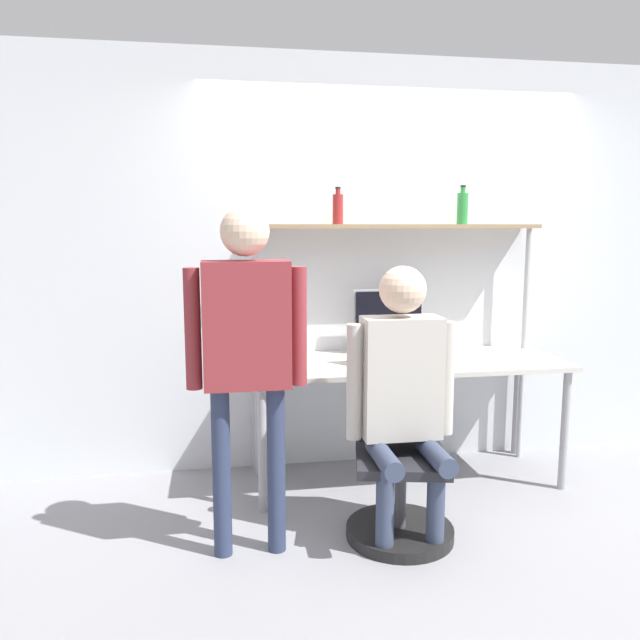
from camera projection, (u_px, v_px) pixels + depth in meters
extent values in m
plane|color=gray|center=(423.00, 505.00, 3.64)|extent=(12.00, 12.00, 0.00)
cube|color=silver|center=(389.00, 265.00, 4.21)|extent=(8.00, 0.06, 2.70)
cube|color=beige|center=(405.00, 362.00, 3.90)|extent=(1.97, 0.74, 0.03)
cylinder|color=#A5A5AA|center=(262.00, 448.00, 3.51)|extent=(0.05, 0.05, 0.75)
cylinder|color=#A5A5AA|center=(565.00, 430.00, 3.81)|extent=(0.05, 0.05, 0.75)
cylinder|color=#A5A5AA|center=(255.00, 415.00, 4.12)|extent=(0.05, 0.05, 0.75)
cylinder|color=#A5A5AA|center=(517.00, 402.00, 4.42)|extent=(0.05, 0.05, 0.75)
cube|color=#997A56|center=(397.00, 226.00, 4.01)|extent=(1.87, 0.25, 0.02)
cylinder|color=#B2B2B7|center=(257.00, 353.00, 3.98)|extent=(0.04, 0.04, 1.62)
cylinder|color=#B2B2B7|center=(524.00, 344.00, 4.28)|extent=(0.04, 0.04, 1.62)
cylinder|color=#B7B7BC|center=(388.00, 352.00, 4.11)|extent=(0.19, 0.19, 0.01)
cylinder|color=#B7B7BC|center=(388.00, 343.00, 4.10)|extent=(0.06, 0.06, 0.11)
cube|color=#B7B7BC|center=(388.00, 313.00, 4.08)|extent=(0.47, 0.01, 0.31)
cube|color=black|center=(388.00, 313.00, 4.07)|extent=(0.44, 0.02, 0.29)
cube|color=silver|center=(379.00, 367.00, 3.69)|extent=(0.30, 0.24, 0.01)
cube|color=black|center=(380.00, 366.00, 3.68)|extent=(0.26, 0.13, 0.00)
cube|color=silver|center=(376.00, 345.00, 3.76)|extent=(0.30, 0.07, 0.23)
cube|color=navy|center=(376.00, 345.00, 3.75)|extent=(0.27, 0.06, 0.20)
cube|color=black|center=(416.00, 367.00, 3.69)|extent=(0.07, 0.15, 0.01)
cube|color=black|center=(416.00, 366.00, 3.69)|extent=(0.06, 0.13, 0.00)
cylinder|color=black|center=(400.00, 532.00, 3.25)|extent=(0.56, 0.56, 0.06)
cylinder|color=#4C4C51|center=(400.00, 495.00, 3.22)|extent=(0.06, 0.06, 0.34)
cube|color=#26262B|center=(401.00, 459.00, 3.20)|extent=(0.54, 0.54, 0.05)
cube|color=#26262B|center=(399.00, 401.00, 3.37)|extent=(0.41, 0.12, 0.45)
cylinder|color=#38425B|center=(385.00, 513.00, 3.04)|extent=(0.09, 0.09, 0.45)
cylinder|color=#38425B|center=(436.00, 509.00, 3.08)|extent=(0.09, 0.09, 0.45)
cylinder|color=#38425B|center=(384.00, 458.00, 3.03)|extent=(0.10, 0.38, 0.10)
cylinder|color=#38425B|center=(435.00, 455.00, 3.07)|extent=(0.10, 0.38, 0.10)
cube|color=beige|center=(401.00, 377.00, 3.16)|extent=(0.40, 0.20, 0.62)
cylinder|color=beige|center=(354.00, 382.00, 3.12)|extent=(0.08, 0.08, 0.59)
cylinder|color=beige|center=(447.00, 378.00, 3.20)|extent=(0.08, 0.08, 0.59)
sphere|color=beige|center=(403.00, 290.00, 3.09)|extent=(0.24, 0.24, 0.24)
cylinder|color=#2D3856|center=(222.00, 473.00, 3.03)|extent=(0.09, 0.09, 0.85)
cylinder|color=#2D3856|center=(276.00, 469.00, 3.07)|extent=(0.09, 0.09, 0.85)
cube|color=maroon|center=(246.00, 325.00, 2.94)|extent=(0.41, 0.20, 0.60)
cylinder|color=maroon|center=(193.00, 329.00, 2.90)|extent=(0.08, 0.08, 0.57)
cylinder|color=maroon|center=(299.00, 326.00, 2.98)|extent=(0.08, 0.08, 0.57)
sphere|color=beige|center=(245.00, 231.00, 2.88)|extent=(0.23, 0.23, 0.23)
cylinder|color=#2D8C3F|center=(462.00, 209.00, 4.06)|extent=(0.07, 0.07, 0.20)
cylinder|color=#2D8C3F|center=(463.00, 190.00, 4.04)|extent=(0.03, 0.03, 0.04)
cylinder|color=black|center=(463.00, 186.00, 4.04)|extent=(0.04, 0.04, 0.01)
cylinder|color=maroon|center=(338.00, 209.00, 3.93)|extent=(0.07, 0.07, 0.19)
cylinder|color=maroon|center=(338.00, 192.00, 3.91)|extent=(0.03, 0.03, 0.03)
cylinder|color=black|center=(338.00, 188.00, 3.91)|extent=(0.03, 0.03, 0.01)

